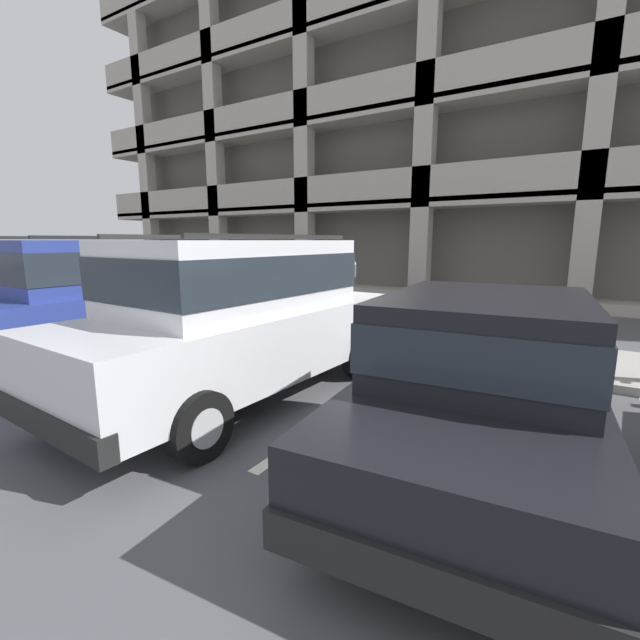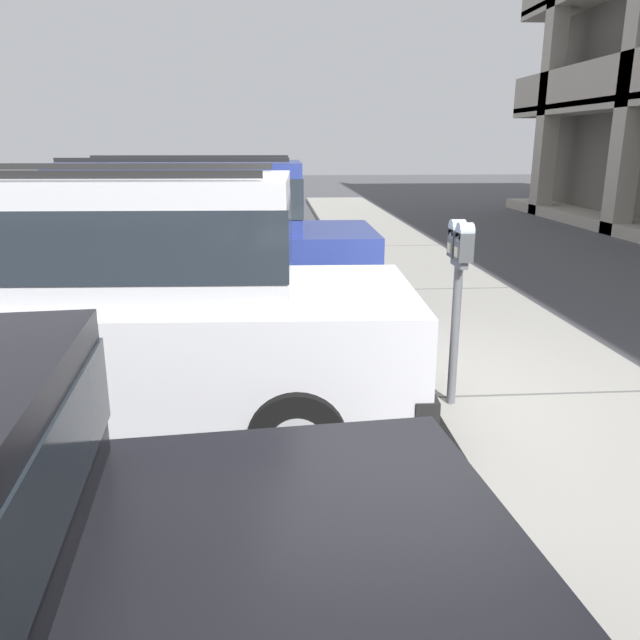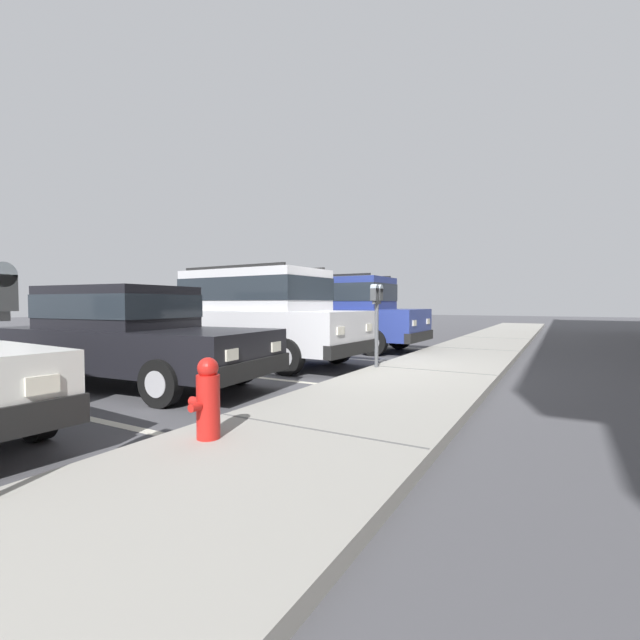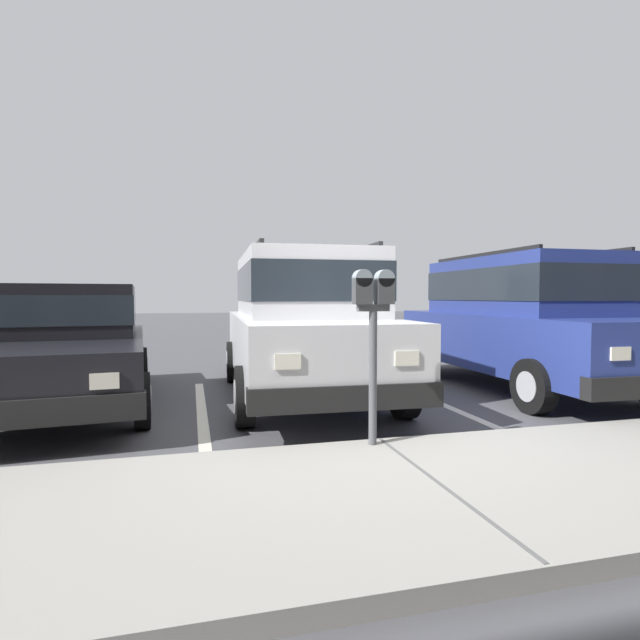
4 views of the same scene
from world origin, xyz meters
name	(u,v)px [view 1 (image 1 of 4)]	position (x,y,z in m)	size (l,w,h in m)	color
ground_plane	(330,355)	(0.00, 0.00, -0.05)	(80.00, 80.00, 0.10)	#4C4C51
sidewalk	(363,336)	(0.00, 1.30, 0.06)	(40.00, 2.20, 0.12)	#9E9B93
parking_stall_lines	(373,391)	(1.51, -1.40, 0.00)	(12.21, 4.80, 0.01)	silver
silver_suv	(240,312)	(0.12, -2.40, 1.09)	(2.15, 4.85, 2.03)	silver
red_sedan	(103,293)	(-3.23, -2.17, 1.09)	(2.07, 4.80, 2.03)	navy
dark_hatchback	(484,374)	(3.10, -2.55, 0.82)	(2.14, 4.62, 1.54)	black
parking_meter_near	(346,282)	(0.12, 0.35, 1.24)	(0.35, 0.12, 1.50)	#595B60
parking_garage	(468,139)	(-0.98, 12.57, 6.03)	(32.00, 10.00, 13.25)	#5C5851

